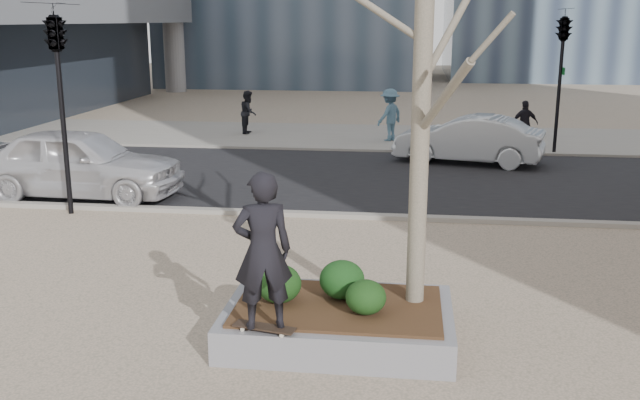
# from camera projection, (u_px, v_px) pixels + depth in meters

# --- Properties ---
(ground) EXTENTS (120.00, 120.00, 0.00)m
(ground) POSITION_uv_depth(u_px,v_px,m) (265.00, 335.00, 9.67)
(ground) COLOR tan
(ground) RESTS_ON ground
(street) EXTENTS (60.00, 8.00, 0.02)m
(street) POSITION_uv_depth(u_px,v_px,m) (339.00, 177.00, 19.28)
(street) COLOR black
(street) RESTS_ON ground
(far_sidewalk) EXTENTS (60.00, 6.00, 0.02)m
(far_sidewalk) POSITION_uv_depth(u_px,v_px,m) (358.00, 136.00, 26.01)
(far_sidewalk) COLOR gray
(far_sidewalk) RESTS_ON ground
(planter) EXTENTS (3.00, 2.00, 0.45)m
(planter) POSITION_uv_depth(u_px,v_px,m) (338.00, 323.00, 9.49)
(planter) COLOR gray
(planter) RESTS_ON ground
(planter_mulch) EXTENTS (2.70, 1.70, 0.04)m
(planter_mulch) POSITION_uv_depth(u_px,v_px,m) (338.00, 306.00, 9.43)
(planter_mulch) COLOR #382314
(planter_mulch) RESTS_ON planter
(sycamore_tree) EXTENTS (2.80, 2.80, 6.60)m
(sycamore_tree) POSITION_uv_depth(u_px,v_px,m) (423.00, 50.00, 8.78)
(sycamore_tree) COLOR gray
(sycamore_tree) RESTS_ON planter_mulch
(shrub_left) EXTENTS (0.60, 0.60, 0.51)m
(shrub_left) POSITION_uv_depth(u_px,v_px,m) (279.00, 284.00, 9.46)
(shrub_left) COLOR #123511
(shrub_left) RESTS_ON planter_mulch
(shrub_middle) EXTENTS (0.61, 0.61, 0.52)m
(shrub_middle) POSITION_uv_depth(u_px,v_px,m) (342.00, 280.00, 9.60)
(shrub_middle) COLOR black
(shrub_middle) RESTS_ON planter_mulch
(shrub_right) EXTENTS (0.52, 0.52, 0.45)m
(shrub_right) POSITION_uv_depth(u_px,v_px,m) (366.00, 297.00, 9.09)
(shrub_right) COLOR black
(shrub_right) RESTS_ON planter_mulch
(skateboard) EXTENTS (0.80, 0.37, 0.08)m
(skateboard) POSITION_uv_depth(u_px,v_px,m) (264.00, 329.00, 8.68)
(skateboard) COLOR black
(skateboard) RESTS_ON planter
(skateboarder) EXTENTS (0.81, 0.66, 1.93)m
(skateboarder) POSITION_uv_depth(u_px,v_px,m) (263.00, 251.00, 8.44)
(skateboarder) COLOR black
(skateboarder) RESTS_ON skateboard
(police_car) EXTENTS (4.97, 2.17, 1.67)m
(police_car) POSITION_uv_depth(u_px,v_px,m) (79.00, 163.00, 16.93)
(police_car) COLOR silver
(police_car) RESTS_ON street
(car_silver) EXTENTS (4.53, 2.49, 1.41)m
(car_silver) POSITION_uv_depth(u_px,v_px,m) (468.00, 139.00, 20.99)
(car_silver) COLOR #ABAFB3
(car_silver) RESTS_ON street
(pedestrian_a) EXTENTS (0.62, 0.79, 1.58)m
(pedestrian_a) POSITION_uv_depth(u_px,v_px,m) (249.00, 112.00, 26.49)
(pedestrian_a) COLOR black
(pedestrian_a) RESTS_ON far_sidewalk
(pedestrian_b) EXTENTS (1.23, 1.34, 1.81)m
(pedestrian_b) POSITION_uv_depth(u_px,v_px,m) (390.00, 115.00, 24.85)
(pedestrian_b) COLOR #46687E
(pedestrian_b) RESTS_ON far_sidewalk
(pedestrian_c) EXTENTS (0.96, 0.54, 1.53)m
(pedestrian_c) POSITION_uv_depth(u_px,v_px,m) (525.00, 124.00, 23.72)
(pedestrian_c) COLOR black
(pedestrian_c) RESTS_ON far_sidewalk
(traffic_light_near) EXTENTS (0.60, 2.48, 4.50)m
(traffic_light_near) POSITION_uv_depth(u_px,v_px,m) (62.00, 112.00, 15.17)
(traffic_light_near) COLOR black
(traffic_light_near) RESTS_ON ground
(traffic_light_far) EXTENTS (0.60, 2.48, 4.50)m
(traffic_light_far) POSITION_uv_depth(u_px,v_px,m) (560.00, 82.00, 22.36)
(traffic_light_far) COLOR black
(traffic_light_far) RESTS_ON ground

